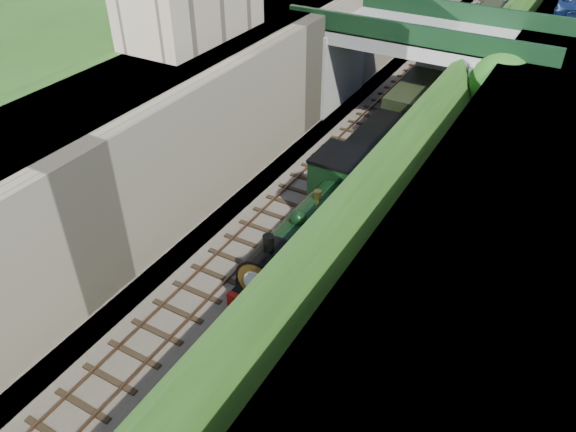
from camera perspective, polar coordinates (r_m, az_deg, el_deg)
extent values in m
plane|color=#1E4714|center=(22.12, -10.27, -15.00)|extent=(160.00, 160.00, 0.00)
cube|color=#473F38|center=(35.86, 9.89, 7.25)|extent=(10.00, 90.00, 0.20)
cube|color=#756B56|center=(36.39, 2.17, 14.13)|extent=(1.00, 90.00, 7.00)
cube|color=#262628|center=(38.02, -2.66, 15.09)|extent=(6.00, 90.00, 7.00)
cube|color=#262628|center=(33.04, 25.99, 7.34)|extent=(8.00, 90.00, 6.25)
cube|color=#1E4714|center=(33.60, 18.35, 8.87)|extent=(4.02, 90.00, 6.36)
sphere|color=#194C14|center=(16.23, 4.56, -14.08)|extent=(1.33, 1.33, 1.33)
sphere|color=#194C14|center=(19.97, 5.02, -10.49)|extent=(1.68, 1.68, 1.68)
sphere|color=#194C14|center=(20.24, 8.04, -6.97)|extent=(1.89, 1.89, 1.89)
sphere|color=#194C14|center=(23.48, 11.81, -1.03)|extent=(2.23, 2.23, 2.23)
sphere|color=#194C14|center=(26.40, 11.71, 0.08)|extent=(2.10, 2.10, 2.10)
sphere|color=#194C14|center=(28.07, 14.30, 3.44)|extent=(1.52, 1.52, 1.52)
sphere|color=#194C14|center=(32.49, 14.44, 4.82)|extent=(1.36, 1.36, 1.36)
sphere|color=#194C14|center=(33.34, 18.73, 9.46)|extent=(1.61, 1.61, 1.61)
sphere|color=#194C14|center=(37.24, 17.86, 9.36)|extent=(2.12, 2.12, 2.12)
sphere|color=#194C14|center=(38.92, 20.00, 11.79)|extent=(2.17, 2.17, 2.17)
sphere|color=#194C14|center=(41.15, 22.25, 14.30)|extent=(1.32, 1.32, 1.32)
sphere|color=#194C14|center=(43.46, 23.35, 15.65)|extent=(1.21, 1.21, 1.21)
sphere|color=#194C14|center=(47.47, 23.82, 16.55)|extent=(1.68, 1.68, 1.68)
sphere|color=#194C14|center=(50.83, 22.76, 15.91)|extent=(1.65, 1.65, 1.65)
sphere|color=#194C14|center=(53.50, 22.19, 15.61)|extent=(1.96, 1.96, 1.96)
sphere|color=#194C14|center=(56.52, 23.42, 17.00)|extent=(2.34, 2.34, 2.34)
cube|color=black|center=(36.41, 6.97, 8.24)|extent=(2.50, 90.00, 0.07)
cube|color=brown|center=(36.61, 5.95, 8.64)|extent=(0.08, 90.00, 0.14)
cube|color=brown|center=(36.14, 8.03, 8.09)|extent=(0.08, 90.00, 0.14)
cube|color=black|center=(35.48, 11.72, 6.94)|extent=(2.50, 90.00, 0.07)
cube|color=brown|center=(35.62, 10.65, 7.38)|extent=(0.08, 90.00, 0.14)
cube|color=brown|center=(35.26, 12.83, 6.77)|extent=(0.08, 90.00, 0.14)
cube|color=gray|center=(37.08, 13.93, 17.19)|extent=(16.00, 6.00, 0.90)
cube|color=#123219|center=(34.19, 12.60, 17.49)|extent=(16.00, 0.30, 1.20)
cube|color=#123219|center=(39.45, 15.51, 19.51)|extent=(16.00, 0.30, 1.20)
cube|color=gray|center=(39.98, 4.93, 15.06)|extent=(1.40, 6.40, 5.70)
cube|color=gray|center=(37.13, 20.26, 11.31)|extent=(2.40, 6.40, 5.70)
cylinder|color=black|center=(34.80, 19.97, 8.54)|extent=(0.30, 0.30, 4.40)
sphere|color=#194C14|center=(33.78, 20.87, 12.43)|extent=(3.60, 3.60, 3.60)
sphere|color=#194C14|center=(34.67, 21.75, 11.73)|extent=(2.40, 2.40, 2.40)
cube|color=black|center=(25.40, 1.80, -4.54)|extent=(2.40, 8.40, 0.60)
cube|color=black|center=(25.75, 2.88, -2.36)|extent=(2.70, 10.00, 0.35)
cube|color=maroon|center=(22.51, -3.19, -9.55)|extent=(2.70, 0.25, 0.70)
cylinder|color=black|center=(24.39, 2.10, -0.97)|extent=(1.90, 5.60, 1.90)
cylinder|color=black|center=(22.16, -1.93, -5.41)|extent=(1.96, 1.80, 1.96)
cylinder|color=white|center=(21.55, -3.29, -6.90)|extent=(1.10, 0.05, 1.10)
cylinder|color=black|center=(21.39, -1.99, -2.99)|extent=(0.44, 0.44, 0.90)
sphere|color=black|center=(23.08, 0.99, -0.27)|extent=(0.76, 0.76, 0.76)
cylinder|color=#A57F33|center=(24.34, 3.05, 2.09)|extent=(0.32, 0.32, 0.50)
cube|color=black|center=(26.99, 5.71, 3.27)|extent=(2.75, 2.40, 2.80)
cube|color=black|center=(26.25, 5.90, 5.94)|extent=(2.85, 2.50, 0.15)
cube|color=black|center=(23.98, -3.80, -6.44)|extent=(0.60, 1.40, 0.90)
cube|color=black|center=(23.04, 1.49, -8.52)|extent=(0.60, 1.40, 0.90)
cube|color=black|center=(31.56, 8.88, 3.85)|extent=(2.30, 6.00, 0.50)
cube|color=black|center=(31.43, 8.93, 4.23)|extent=(2.60, 6.00, 0.50)
cube|color=black|center=(30.83, 9.13, 6.13)|extent=(2.70, 6.00, 2.40)
cube|color=black|center=(30.24, 9.35, 8.19)|extent=(2.50, 5.60, 0.20)
cube|color=black|center=(42.38, 15.52, 11.55)|extent=(2.30, 17.00, 0.40)
cube|color=black|center=(42.29, 15.58, 11.86)|extent=(2.50, 17.00, 0.50)
cube|color=black|center=(41.73, 15.91, 13.73)|extent=(2.80, 18.00, 2.70)
cube|color=slate|center=(41.22, 16.26, 15.65)|extent=(2.90, 18.00, 0.50)
cube|color=black|center=(59.82, 21.00, 17.56)|extent=(2.30, 17.00, 0.40)
cube|color=black|center=(59.75, 21.05, 17.78)|extent=(2.50, 17.00, 0.50)
cube|color=black|center=(59.36, 21.38, 19.14)|extent=(2.80, 18.00, 2.70)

